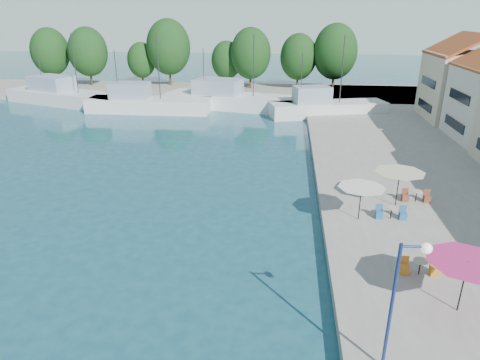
# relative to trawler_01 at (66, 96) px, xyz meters

# --- Properties ---
(quay_far) EXTENTS (90.00, 16.00, 0.60)m
(quay_far) POSITION_rel_trawler_01_xyz_m (20.06, 9.98, -0.77)
(quay_far) COLOR gray
(quay_far) RESTS_ON ground
(hill_west) EXTENTS (180.00, 40.00, 16.00)m
(hill_west) POSITION_rel_trawler_01_xyz_m (-1.94, 102.98, 6.93)
(hill_west) COLOR #8F9C93
(hill_west) RESTS_ON ground
(hill_east) EXTENTS (140.00, 40.00, 12.00)m
(hill_east) POSITION_rel_trawler_01_xyz_m (68.06, 122.98, 4.93)
(hill_east) COLOR #8F9C93
(hill_east) RESTS_ON ground
(building_06) EXTENTS (9.00, 8.80, 10.20)m
(building_06) POSITION_rel_trawler_01_xyz_m (52.06, -6.02, 4.43)
(building_06) COLOR beige
(building_06) RESTS_ON quay_right
(trawler_01) EXTENTS (20.19, 11.29, 10.20)m
(trawler_01) POSITION_rel_trawler_01_xyz_m (0.00, 0.00, 0.00)
(trawler_01) COLOR silver
(trawler_01) RESTS_ON ground
(trawler_02) EXTENTS (16.16, 4.39, 10.20)m
(trawler_02) POSITION_rel_trawler_01_xyz_m (13.04, -3.89, 0.00)
(trawler_02) COLOR white
(trawler_02) RESTS_ON ground
(trawler_03) EXTENTS (21.28, 9.97, 10.20)m
(trawler_03) POSITION_rel_trawler_01_xyz_m (24.47, -0.18, -0.00)
(trawler_03) COLOR white
(trawler_03) RESTS_ON ground
(trawler_04) EXTENTS (15.09, 7.48, 10.20)m
(trawler_04) POSITION_rel_trawler_01_xyz_m (36.34, -3.90, 0.00)
(trawler_04) COLOR silver
(trawler_04) RESTS_ON ground
(tree_01) EXTENTS (6.35, 6.35, 9.40)m
(tree_01) POSITION_rel_trawler_01_xyz_m (-8.99, 13.37, 4.96)
(tree_01) COLOR #3F2B19
(tree_01) RESTS_ON quay_far
(tree_02) EXTENTS (6.46, 6.46, 9.57)m
(tree_02) POSITION_rel_trawler_01_xyz_m (-2.04, 12.92, 5.06)
(tree_02) COLOR #3F2B19
(tree_02) RESTS_ON quay_far
(tree_03) EXTENTS (4.77, 4.77, 7.05)m
(tree_03) POSITION_rel_trawler_01_xyz_m (6.45, 14.83, 3.60)
(tree_03) COLOR #3F2B19
(tree_03) RESTS_ON quay_far
(tree_04) EXTENTS (7.31, 7.31, 10.83)m
(tree_04) POSITION_rel_trawler_01_xyz_m (11.38, 14.66, 5.78)
(tree_04) COLOR #3F2B19
(tree_04) RESTS_ON quay_far
(tree_05) EXTENTS (5.00, 5.00, 7.41)m
(tree_05) POSITION_rel_trawler_01_xyz_m (21.22, 14.33, 3.81)
(tree_05) COLOR #3F2B19
(tree_05) RESTS_ON quay_far
(tree_06) EXTENTS (6.48, 6.48, 9.59)m
(tree_06) POSITION_rel_trawler_01_xyz_m (25.38, 12.83, 5.07)
(tree_06) COLOR #3F2B19
(tree_06) RESTS_ON quay_far
(tree_07) EXTENTS (5.86, 5.86, 8.68)m
(tree_07) POSITION_rel_trawler_01_xyz_m (33.04, 13.65, 4.54)
(tree_07) COLOR #3F2B19
(tree_07) RESTS_ON quay_far
(tree_08) EXTENTS (6.92, 6.92, 10.24)m
(tree_08) POSITION_rel_trawler_01_xyz_m (38.76, 13.16, 5.44)
(tree_08) COLOR #3F2B19
(tree_08) RESTS_ON quay_far
(umbrella_pink) EXTENTS (3.34, 3.34, 2.37)m
(umbrella_pink) POSITION_rel_trawler_01_xyz_m (39.16, -42.47, 1.66)
(umbrella_pink) COLOR black
(umbrella_pink) RESTS_ON quay_right
(umbrella_white) EXTENTS (2.84, 2.84, 2.12)m
(umbrella_white) POSITION_rel_trawler_01_xyz_m (36.22, -34.22, 1.40)
(umbrella_white) COLOR black
(umbrella_white) RESTS_ON quay_right
(umbrella_cream) EXTENTS (3.15, 3.15, 2.33)m
(umbrella_cream) POSITION_rel_trawler_01_xyz_m (38.91, -31.90, 1.61)
(umbrella_cream) COLOR black
(umbrella_cream) RESTS_ON quay_right
(cafe_table_01) EXTENTS (1.82, 0.70, 0.76)m
(cafe_table_01) POSITION_rel_trawler_01_xyz_m (38.28, -39.86, -0.18)
(cafe_table_01) COLOR black
(cafe_table_01) RESTS_ON quay_right
(cafe_table_02) EXTENTS (1.82, 0.70, 0.76)m
(cafe_table_02) POSITION_rel_trawler_01_xyz_m (38.19, -33.91, -0.18)
(cafe_table_02) COLOR black
(cafe_table_02) RESTS_ON quay_right
(cafe_table_03) EXTENTS (1.82, 0.70, 0.76)m
(cafe_table_03) POSITION_rel_trawler_01_xyz_m (40.39, -31.11, -0.18)
(cafe_table_03) COLOR black
(cafe_table_03) RESTS_ON quay_right
(street_lamp) EXTENTS (1.04, 0.36, 5.03)m
(street_lamp) POSITION_rel_trawler_01_xyz_m (35.72, -45.96, 3.02)
(street_lamp) COLOR navy
(street_lamp) RESTS_ON quay_right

